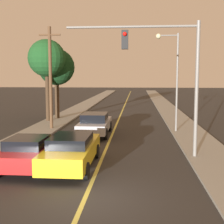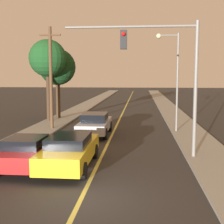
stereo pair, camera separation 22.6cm
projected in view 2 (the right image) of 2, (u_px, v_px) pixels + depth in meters
name	position (u px, v px, depth m)	size (l,w,h in m)	color
ground_plane	(81.00, 198.00, 10.36)	(200.00, 200.00, 0.00)	#2D2B28
road_surface	(127.00, 104.00, 45.97)	(8.31, 80.00, 0.01)	#2D2B28
sidewalk_left	(91.00, 103.00, 46.45)	(2.50, 80.00, 0.12)	gray
sidewalk_right	(164.00, 103.00, 45.48)	(2.50, 80.00, 0.12)	gray
car_near_lane_front	(70.00, 150.00, 13.80)	(1.99, 5.18, 1.47)	gold
car_near_lane_second	(95.00, 124.00, 21.36)	(2.00, 5.00, 1.53)	#A5A8B2
car_outer_lane_front	(27.00, 151.00, 13.61)	(1.91, 4.12, 1.42)	red
traffic_signal_mast	(164.00, 64.00, 14.96)	(6.41, 0.42, 6.52)	slate
streetlamp_right	(172.00, 69.00, 21.89)	(1.61, 0.36, 6.89)	slate
utility_pole_left	(51.00, 76.00, 23.25)	(1.60, 0.24, 7.53)	#513823
tree_left_near	(57.00, 68.00, 29.04)	(3.38, 3.38, 6.44)	#3D2B1C
tree_left_far	(48.00, 59.00, 27.03)	(3.24, 3.24, 7.09)	#3D2B1C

